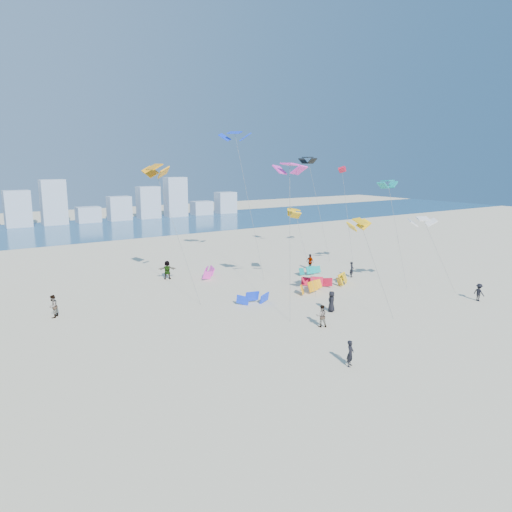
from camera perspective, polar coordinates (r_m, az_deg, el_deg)
ground at (r=25.36m, az=15.23°, el=-16.71°), size 220.00×220.00×0.00m
ocean at (r=88.91m, az=-22.21°, el=2.72°), size 220.00×220.00×0.00m
kitesurfer_near at (r=28.95m, az=11.06°, el=-11.21°), size 0.68×0.60×1.56m
kitesurfer_mid at (r=35.13m, az=7.74°, el=-7.02°), size 0.98×0.91×1.61m
kitesurfers_far at (r=44.65m, az=-0.94°, el=-2.90°), size 31.92×23.11×1.91m
grounded_kites at (r=45.95m, az=3.76°, el=-3.04°), size 14.08×13.26×1.00m
flying_kites at (r=47.01m, az=4.19°, el=9.84°), size 28.37×24.31×15.32m
distant_skyline at (r=98.14m, az=-24.22°, el=5.10°), size 85.00×3.00×8.40m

